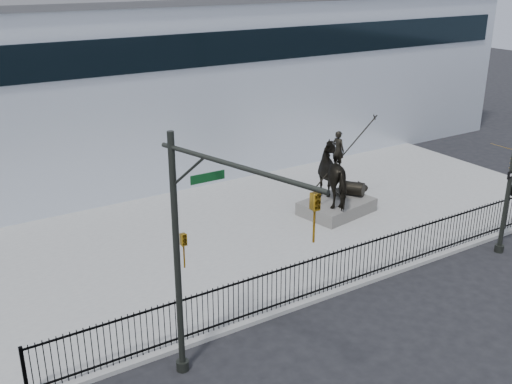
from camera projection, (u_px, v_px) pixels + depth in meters
ground at (372, 303)px, 20.35m from camera, size 120.00×120.00×0.00m
plaza at (261, 229)px, 25.86m from camera, size 30.00×12.00×0.15m
building at (139, 81)px, 34.55m from camera, size 44.00×14.00×9.00m
picket_fence at (349, 265)px, 21.02m from camera, size 22.10×0.10×1.50m
statue_plinth at (337, 207)px, 27.28m from camera, size 3.51×2.71×0.60m
equestrian_statue at (339, 174)px, 26.77m from camera, size 4.03×2.85×3.45m
traffic_signal_left at (199, 251)px, 15.06m from camera, size 1.52×4.84×7.00m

